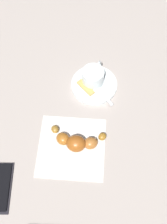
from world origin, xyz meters
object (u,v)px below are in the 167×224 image
sugar_packet (87,88)px  napkin (72,147)px  croissant (77,142)px  espresso_cup (93,76)px  saucer (94,85)px  teaspoon (94,83)px

sugar_packet → napkin: sugar_packet is taller
sugar_packet → croissant: size_ratio=0.38×
espresso_cup → croissant: espresso_cup is taller
saucer → espresso_cup: size_ratio=1.57×
saucer → teaspoon: bearing=-156.1°
teaspoon → sugar_packet: (0.02, -0.02, 0.00)m
espresso_cup → teaspoon: 0.02m
teaspoon → espresso_cup: bearing=-160.5°
saucer → sugar_packet: sugar_packet is taller
saucer → napkin: (0.21, -0.05, -0.00)m
teaspoon → croissant: bearing=-10.4°
teaspoon → saucer: bearing=23.9°
espresso_cup → teaspoon: size_ratio=0.74×
teaspoon → croissant: size_ratio=0.74×
saucer → espresso_cup: (-0.01, -0.00, 0.03)m
teaspoon → sugar_packet: teaspoon is taller
saucer → sugar_packet: size_ratio=2.23×
sugar_packet → teaspoon: bearing=89.1°
saucer → croissant: bearing=-10.6°
saucer → teaspoon: teaspoon is taller
saucer → espresso_cup: espresso_cup is taller
teaspoon → napkin: 0.22m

